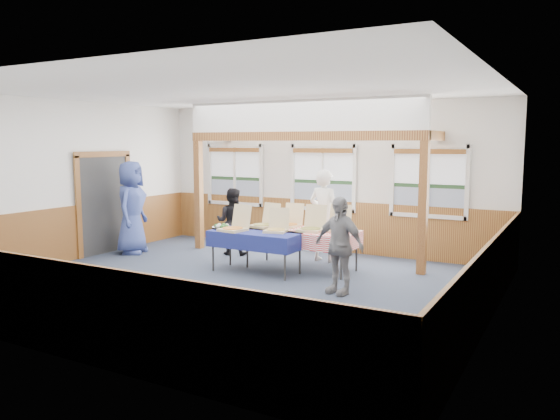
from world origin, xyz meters
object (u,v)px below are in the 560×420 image
object	(u,v)px
woman_white	(324,216)
person_grey	(339,245)
man_blue	(131,207)
woman_black	(232,221)
table_right	(301,232)
table_left	(256,235)

from	to	relation	value
woman_white	person_grey	world-z (taller)	woman_white
woman_white	man_blue	xyz separation A→B (m)	(-3.95, -1.24, 0.07)
woman_white	woman_black	size ratio (longest dim) A/B	1.31
woman_white	person_grey	size ratio (longest dim) A/B	1.20
table_right	woman_white	bearing A→B (deg)	68.15
woman_white	table_right	bearing A→B (deg)	92.97
table_left	man_blue	size ratio (longest dim) A/B	0.93
man_blue	person_grey	bearing A→B (deg)	-119.81
woman_white	woman_black	world-z (taller)	woman_white
person_grey	table_left	bearing A→B (deg)	178.08
table_left	woman_white	xyz separation A→B (m)	(0.70, 1.46, 0.23)
table_left	person_grey	world-z (taller)	person_grey
table_left	person_grey	distance (m)	1.95
table_right	man_blue	bearing A→B (deg)	170.40
woman_white	man_blue	world-z (taller)	man_blue
man_blue	woman_black	bearing A→B (deg)	-86.24
woman_white	woman_black	bearing A→B (deg)	18.41
table_left	woman_black	distance (m)	1.71
table_left	woman_white	distance (m)	1.63
table_right	woman_black	size ratio (longest dim) A/B	1.61
table_left	woman_black	xyz separation A→B (m)	(-1.29, 1.13, 0.01)
table_left	man_blue	distance (m)	3.27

